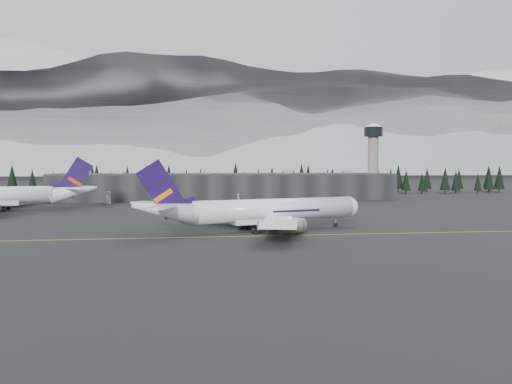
{
  "coord_description": "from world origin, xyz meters",
  "views": [
    {
      "loc": [
        -18.66,
        -114.8,
        16.13
      ],
      "look_at": [
        0.0,
        20.0,
        9.0
      ],
      "focal_mm": 35.0,
      "sensor_mm": 36.0,
      "label": 1
    }
  ],
  "objects": [
    {
      "name": "taxiline",
      "position": [
        0.0,
        -2.0,
        0.01
      ],
      "size": [
        400.0,
        0.4,
        0.02
      ],
      "primitive_type": "cube",
      "color": "gold",
      "rests_on": "ground"
    },
    {
      "name": "ground",
      "position": [
        0.0,
        0.0,
        0.0
      ],
      "size": [
        1400.0,
        1400.0,
        0.0
      ],
      "primitive_type": "plane",
      "color": "black",
      "rests_on": "ground"
    },
    {
      "name": "terminal",
      "position": [
        0.0,
        125.0,
        6.3
      ],
      "size": [
        160.0,
        30.0,
        12.6
      ],
      "color": "black",
      "rests_on": "ground"
    },
    {
      "name": "control_tower",
      "position": [
        75.0,
        128.0,
        23.41
      ],
      "size": [
        10.0,
        10.0,
        37.7
      ],
      "color": "gray",
      "rests_on": "ground"
    },
    {
      "name": "gse_vehicle_b",
      "position": [
        4.22,
        107.89,
        0.69
      ],
      "size": [
        4.31,
        2.44,
        1.38
      ],
      "primitive_type": "imported",
      "rotation": [
        0.0,
        0.0,
        -1.36
      ],
      "color": "silver",
      "rests_on": "ground"
    },
    {
      "name": "treeline",
      "position": [
        0.0,
        162.0,
        7.5
      ],
      "size": [
        360.0,
        20.0,
        15.0
      ],
      "primitive_type": "cube",
      "color": "black",
      "rests_on": "ground"
    },
    {
      "name": "jet_main",
      "position": [
        -1.94,
        6.55,
        4.99
      ],
      "size": [
        58.97,
        53.62,
        17.7
      ],
      "rotation": [
        0.0,
        0.0,
        0.27
      ],
      "color": "white",
      "rests_on": "ground"
    },
    {
      "name": "gse_vehicle_a",
      "position": [
        -51.45,
        98.26,
        0.79
      ],
      "size": [
        3.19,
        5.92,
        1.58
      ],
      "primitive_type": "imported",
      "rotation": [
        0.0,
        0.0,
        0.1
      ],
      "color": "silver",
      "rests_on": "ground"
    },
    {
      "name": "mountain_ridge",
      "position": [
        0.0,
        1000.0,
        0.0
      ],
      "size": [
        4400.0,
        900.0,
        420.0
      ],
      "primitive_type": null,
      "color": "white",
      "rests_on": "ground"
    }
  ]
}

